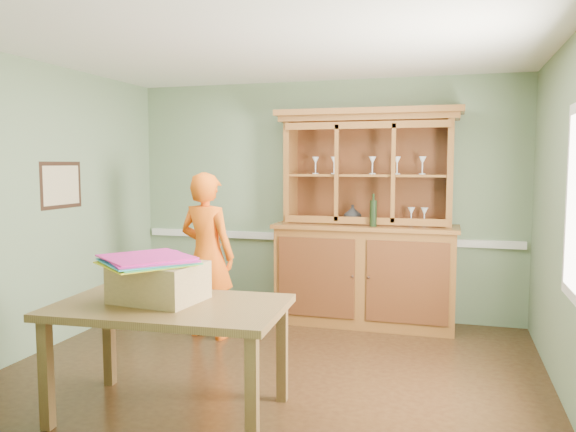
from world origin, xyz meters
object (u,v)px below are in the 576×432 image
(cardboard_box, at_px, (159,282))
(person, at_px, (207,255))
(dining_table, at_px, (170,317))
(china_hutch, at_px, (365,250))

(cardboard_box, distance_m, person, 1.71)
(cardboard_box, relative_size, person, 0.35)
(dining_table, bearing_deg, person, 102.77)
(cardboard_box, bearing_deg, dining_table, -26.22)
(person, bearing_deg, dining_table, 116.98)
(china_hutch, height_order, person, china_hutch)
(china_hutch, relative_size, dining_table, 1.43)
(person, bearing_deg, cardboard_box, 114.01)
(china_hutch, height_order, dining_table, china_hutch)
(person, bearing_deg, china_hutch, -137.05)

